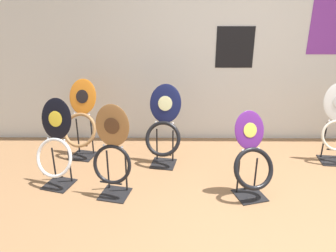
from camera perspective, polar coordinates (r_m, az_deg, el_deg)
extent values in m
plane|color=#8E6642|center=(3.00, 17.03, -18.07)|extent=(14.00, 14.00, 0.00)
cube|color=silver|center=(4.39, 11.54, 13.82)|extent=(8.00, 0.06, 2.60)
cube|color=purple|center=(4.68, 25.99, 15.24)|extent=(0.43, 0.01, 0.67)
cube|color=black|center=(4.36, 11.53, 13.27)|extent=(0.48, 0.01, 0.52)
cube|color=black|center=(4.47, 26.59, -5.45)|extent=(0.31, 0.31, 0.01)
cylinder|color=black|center=(4.42, 25.54, -2.21)|extent=(0.02, 0.02, 0.46)
sphere|color=silver|center=(4.29, 26.23, 0.82)|extent=(0.02, 0.02, 0.02)
cube|color=black|center=(3.46, 14.02, -11.65)|extent=(0.35, 0.35, 0.01)
cylinder|color=black|center=(3.39, 12.10, -8.58)|extent=(0.02, 0.02, 0.36)
cylinder|color=black|center=(3.48, 15.01, -8.05)|extent=(0.02, 0.02, 0.36)
cylinder|color=black|center=(3.33, 14.89, -10.20)|extent=(0.22, 0.08, 0.02)
torus|color=black|center=(3.29, 14.70, -7.20)|extent=(0.47, 0.34, 0.39)
ellipsoid|color=#60237F|center=(3.26, 14.00, -0.69)|extent=(0.34, 0.22, 0.37)
ellipsoid|color=#E5CC4C|center=(3.24, 14.14, -0.71)|extent=(0.15, 0.09, 0.14)
sphere|color=silver|center=(3.24, 12.89, -4.19)|extent=(0.02, 0.02, 0.02)
sphere|color=silver|center=(3.32, 15.52, -3.80)|extent=(0.02, 0.02, 0.02)
cube|color=black|center=(3.94, -0.81, -6.57)|extent=(0.33, 0.33, 0.01)
cylinder|color=black|center=(3.95, -1.94, -3.21)|extent=(0.02, 0.02, 0.40)
cylinder|color=black|center=(3.91, 0.86, -3.46)|extent=(0.02, 0.02, 0.40)
cylinder|color=black|center=(3.80, -1.08, -4.93)|extent=(0.22, 0.06, 0.02)
torus|color=black|center=(3.77, -0.91, -2.23)|extent=(0.45, 0.31, 0.39)
ellipsoid|color=#141942|center=(3.77, -0.45, 3.96)|extent=(0.39, 0.23, 0.44)
ellipsoid|color=beige|center=(3.76, -0.50, 3.96)|extent=(0.17, 0.09, 0.17)
sphere|color=silver|center=(3.81, -2.14, 0.67)|extent=(0.02, 0.02, 0.02)
sphere|color=silver|center=(3.77, 0.86, 0.45)|extent=(0.02, 0.02, 0.02)
cube|color=black|center=(3.73, -18.42, -9.61)|extent=(0.35, 0.35, 0.01)
cylinder|color=black|center=(3.75, -19.23, -6.17)|extent=(0.02, 0.02, 0.37)
cylinder|color=black|center=(3.65, -16.70, -6.67)|extent=(0.02, 0.02, 0.37)
cylinder|color=black|center=(3.60, -19.39, -8.11)|extent=(0.22, 0.08, 0.02)
torus|color=silver|center=(3.56, -19.23, -5.24)|extent=(0.45, 0.30, 0.40)
ellipsoid|color=black|center=(3.50, -18.88, 1.21)|extent=(0.37, 0.21, 0.42)
ellipsoid|color=yellow|center=(3.49, -19.05, 1.17)|extent=(0.16, 0.08, 0.16)
sphere|color=silver|center=(3.59, -20.16, -2.00)|extent=(0.02, 0.02, 0.02)
sphere|color=silver|center=(3.49, -17.61, -2.40)|extent=(0.02, 0.02, 0.02)
cube|color=black|center=(4.26, -14.54, -5.03)|extent=(0.34, 0.34, 0.01)
cylinder|color=black|center=(4.28, -15.43, -1.60)|extent=(0.02, 0.02, 0.45)
cylinder|color=black|center=(4.19, -13.07, -1.87)|extent=(0.02, 0.02, 0.45)
cylinder|color=black|center=(4.12, -15.26, -3.20)|extent=(0.22, 0.07, 0.02)
torus|color=#9E7042|center=(4.10, -15.13, -0.68)|extent=(0.47, 0.32, 0.40)
ellipsoid|color=orange|center=(4.10, -14.64, 4.99)|extent=(0.38, 0.23, 0.42)
ellipsoid|color=black|center=(4.09, -14.74, 4.99)|extent=(0.17, 0.09, 0.16)
sphere|color=silver|center=(4.16, -15.97, 2.08)|extent=(0.02, 0.02, 0.02)
sphere|color=silver|center=(4.07, -13.58, 1.89)|extent=(0.02, 0.02, 0.02)
cube|color=black|center=(3.43, -9.22, -11.61)|extent=(0.33, 0.33, 0.01)
cylinder|color=black|center=(3.42, -10.41, -7.46)|extent=(0.02, 0.02, 0.43)
cylinder|color=black|center=(3.35, -7.30, -7.90)|extent=(0.02, 0.02, 0.43)
cylinder|color=black|center=(3.27, -9.91, -9.73)|extent=(0.22, 0.07, 0.02)
torus|color=black|center=(3.23, -9.73, -6.62)|extent=(0.41, 0.22, 0.39)
ellipsoid|color=#936033|center=(3.13, -9.69, 0.08)|extent=(0.35, 0.14, 0.42)
ellipsoid|color=#4C2D19|center=(3.12, -9.80, 0.01)|extent=(0.15, 0.05, 0.16)
sphere|color=silver|center=(3.23, -11.14, -3.33)|extent=(0.02, 0.02, 0.02)
sphere|color=silver|center=(3.16, -8.02, -3.69)|extent=(0.02, 0.02, 0.02)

